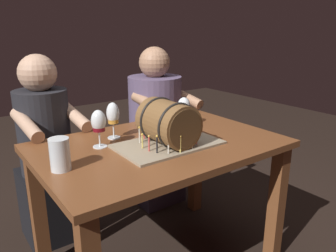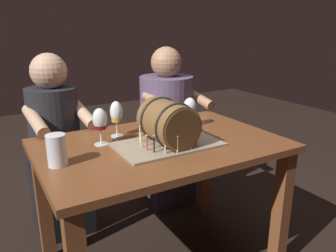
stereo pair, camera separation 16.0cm
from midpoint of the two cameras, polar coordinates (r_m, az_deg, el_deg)
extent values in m
cube|color=brown|center=(1.69, -4.16, -3.44)|extent=(1.21, 0.81, 0.03)
cube|color=brown|center=(1.95, 15.92, -13.00)|extent=(0.07, 0.07, 0.70)
cube|color=brown|center=(1.96, -23.72, -13.70)|extent=(0.07, 0.07, 0.70)
cube|color=brown|center=(2.38, 2.82, -6.70)|extent=(0.07, 0.07, 0.70)
cube|color=gray|center=(1.63, -2.81, -3.20)|extent=(0.51, 0.31, 0.01)
cylinder|color=brown|center=(1.60, -2.87, 0.55)|extent=(0.21, 0.27, 0.21)
cylinder|color=#46301B|center=(1.49, 0.02, -0.64)|extent=(0.19, 0.00, 0.19)
cylinder|color=#46301B|center=(1.71, -5.39, 1.59)|extent=(0.19, 0.00, 0.19)
torus|color=black|center=(1.54, -1.33, -0.08)|extent=(0.23, 0.01, 0.23)
torus|color=black|center=(1.66, -4.30, 1.14)|extent=(0.23, 0.01, 0.23)
cylinder|color=silver|center=(1.71, 0.84, -0.93)|extent=(0.01, 0.01, 0.06)
sphere|color=#F9C64C|center=(1.70, 0.84, 0.28)|extent=(0.01, 0.01, 0.01)
cylinder|color=black|center=(1.74, -0.42, -0.55)|extent=(0.01, 0.01, 0.07)
sphere|color=#F9C64C|center=(1.72, -0.43, 0.74)|extent=(0.01, 0.01, 0.01)
cylinder|color=#D64C47|center=(1.75, -2.08, -0.27)|extent=(0.01, 0.01, 0.08)
sphere|color=#F9C64C|center=(1.74, -2.09, 1.13)|extent=(0.01, 0.01, 0.01)
cylinder|color=silver|center=(1.74, -4.43, -0.33)|extent=(0.01, 0.01, 0.08)
sphere|color=#F9C64C|center=(1.73, -4.47, 1.13)|extent=(0.01, 0.01, 0.01)
cylinder|color=black|center=(1.72, -5.81, -0.53)|extent=(0.01, 0.01, 0.08)
sphere|color=#F9C64C|center=(1.71, -5.86, 1.00)|extent=(0.01, 0.01, 0.01)
cylinder|color=#D64C47|center=(1.69, -6.86, -1.13)|extent=(0.01, 0.01, 0.07)
sphere|color=#F9C64C|center=(1.68, -6.90, 0.17)|extent=(0.01, 0.01, 0.01)
cylinder|color=silver|center=(1.64, -7.73, -1.72)|extent=(0.01, 0.01, 0.07)
sphere|color=#F9C64C|center=(1.62, -7.79, -0.29)|extent=(0.01, 0.01, 0.01)
cylinder|color=#EAD666|center=(1.56, -7.38, -2.79)|extent=(0.01, 0.01, 0.06)
sphere|color=#F9C64C|center=(1.55, -7.43, -1.49)|extent=(0.01, 0.01, 0.01)
cylinder|color=#D64C47|center=(1.52, -6.31, -3.21)|extent=(0.01, 0.01, 0.07)
sphere|color=#F9C64C|center=(1.51, -6.36, -1.81)|extent=(0.01, 0.01, 0.01)
cylinder|color=black|center=(1.50, -4.98, -3.36)|extent=(0.01, 0.01, 0.07)
sphere|color=#F9C64C|center=(1.49, -5.02, -1.80)|extent=(0.01, 0.01, 0.01)
cylinder|color=silver|center=(1.49, -3.01, -3.55)|extent=(0.01, 0.01, 0.07)
sphere|color=#F9C64C|center=(1.48, -3.04, -2.05)|extent=(0.01, 0.01, 0.01)
cylinder|color=#EAD666|center=(1.50, -0.90, -3.37)|extent=(0.01, 0.01, 0.07)
sphere|color=#F9C64C|center=(1.48, -0.91, -1.85)|extent=(0.01, 0.01, 0.01)
cylinder|color=silver|center=(1.55, 1.28, -2.84)|extent=(0.01, 0.01, 0.07)
sphere|color=#F9C64C|center=(1.53, 1.29, -1.47)|extent=(0.01, 0.01, 0.01)
cylinder|color=#D64C47|center=(1.60, 2.10, -1.99)|extent=(0.01, 0.01, 0.07)
sphere|color=#F9C64C|center=(1.59, 2.12, -0.57)|extent=(0.01, 0.01, 0.01)
cylinder|color=black|center=(1.66, 1.90, -1.37)|extent=(0.01, 0.01, 0.07)
sphere|color=#F9C64C|center=(1.64, 1.91, 0.02)|extent=(0.01, 0.01, 0.01)
cylinder|color=white|center=(1.78, -11.86, -2.01)|extent=(0.07, 0.07, 0.00)
cylinder|color=white|center=(1.77, -11.93, -0.81)|extent=(0.01, 0.01, 0.07)
ellipsoid|color=white|center=(1.74, -12.12, 2.14)|extent=(0.07, 0.07, 0.11)
cylinder|color=#C6842D|center=(1.75, -12.05, 1.14)|extent=(0.05, 0.05, 0.04)
cylinder|color=white|center=(1.66, -14.36, -3.50)|extent=(0.07, 0.07, 0.00)
cylinder|color=white|center=(1.65, -14.46, -2.23)|extent=(0.01, 0.01, 0.07)
ellipsoid|color=white|center=(1.62, -14.70, 0.81)|extent=(0.07, 0.07, 0.11)
cylinder|color=maroon|center=(1.63, -14.61, -0.27)|extent=(0.06, 0.06, 0.04)
cylinder|color=white|center=(1.92, -5.45, -0.26)|extent=(0.07, 0.07, 0.00)
cylinder|color=white|center=(1.91, -5.48, 0.74)|extent=(0.01, 0.01, 0.07)
ellipsoid|color=white|center=(1.89, -5.55, 3.24)|extent=(0.07, 0.07, 0.11)
cylinder|color=white|center=(1.95, 0.36, 0.02)|extent=(0.07, 0.07, 0.00)
cylinder|color=white|center=(1.94, 0.36, 1.13)|extent=(0.01, 0.01, 0.07)
ellipsoid|color=white|center=(1.92, 0.37, 3.56)|extent=(0.07, 0.07, 0.09)
cylinder|color=beige|center=(1.92, 0.37, 2.67)|extent=(0.06, 0.06, 0.03)
cylinder|color=white|center=(1.44, -21.24, -4.64)|extent=(0.08, 0.08, 0.14)
cylinder|color=#C6842D|center=(1.44, -21.15, -5.40)|extent=(0.08, 0.08, 0.10)
cylinder|color=white|center=(1.42, -21.38, -3.41)|extent=(0.08, 0.08, 0.01)
cube|color=black|center=(2.29, -21.29, -12.33)|extent=(0.34, 0.32, 0.45)
cylinder|color=#232328|center=(2.11, -22.65, -0.95)|extent=(0.33, 0.33, 0.50)
sphere|color=tan|center=(2.04, -23.75, 8.33)|extent=(0.21, 0.21, 0.21)
cylinder|color=tan|center=(2.01, -18.02, 1.64)|extent=(0.10, 0.31, 0.14)
cylinder|color=tan|center=(1.92, -25.41, 0.14)|extent=(0.10, 0.31, 0.14)
cube|color=#372D40|center=(2.56, -3.94, -7.95)|extent=(0.34, 0.32, 0.45)
cylinder|color=#5B4C6B|center=(2.40, -4.17, 2.49)|extent=(0.43, 0.43, 0.51)
sphere|color=#A87A5B|center=(2.34, -4.35, 10.86)|extent=(0.22, 0.22, 0.22)
cylinder|color=#A87A5B|center=(2.39, 1.01, 5.01)|extent=(0.11, 0.31, 0.14)
cylinder|color=#A87A5B|center=(2.17, -5.33, 3.69)|extent=(0.11, 0.31, 0.14)
camera|label=1|loc=(0.08, -92.86, -0.87)|focal=35.36mm
camera|label=2|loc=(0.08, 87.14, 0.87)|focal=35.36mm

